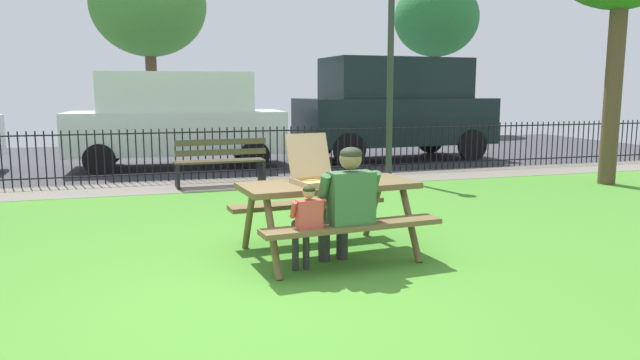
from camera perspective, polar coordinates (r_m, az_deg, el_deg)
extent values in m
cube|color=#45872A|center=(6.22, -8.38, -7.42)|extent=(28.00, 10.80, 0.02)
cube|color=slate|center=(10.79, -12.07, -0.58)|extent=(28.00, 1.40, 0.01)
cube|color=#38383D|center=(15.39, -13.54, 2.13)|extent=(28.00, 7.91, 0.01)
cube|color=brown|center=(6.05, 0.83, -0.52)|extent=(1.86, 0.92, 0.06)
cube|color=brown|center=(5.57, 3.24, -4.49)|extent=(1.82, 0.45, 0.05)
cube|color=brown|center=(6.65, -1.20, -2.29)|extent=(1.82, 0.45, 0.05)
cylinder|color=brown|center=(5.49, -4.62, -5.60)|extent=(0.11, 0.44, 0.74)
cylinder|color=brown|center=(6.27, -6.91, -3.83)|extent=(0.11, 0.44, 0.74)
cylinder|color=brown|center=(6.09, 8.78, -4.25)|extent=(0.11, 0.44, 0.74)
cylinder|color=brown|center=(6.79, 5.20, -2.81)|extent=(0.11, 0.44, 0.74)
cube|color=tan|center=(5.92, -0.12, -0.37)|extent=(0.53, 0.53, 0.01)
cube|color=silver|center=(5.92, -0.12, -0.30)|extent=(0.49, 0.49, 0.00)
cube|color=tan|center=(5.72, 0.88, -0.41)|extent=(0.46, 0.09, 0.04)
cube|color=tan|center=(6.12, -1.05, 0.19)|extent=(0.46, 0.09, 0.04)
cube|color=tan|center=(5.82, -2.11, -0.25)|extent=(0.09, 0.46, 0.04)
cube|color=tan|center=(6.02, 1.81, 0.05)|extent=(0.09, 0.46, 0.04)
cube|color=tan|center=(6.10, -1.12, 2.45)|extent=(0.48, 0.24, 0.44)
cylinder|color=tan|center=(5.92, -0.12, -0.25)|extent=(0.39, 0.39, 0.01)
cylinder|color=#F0D15C|center=(5.92, -0.12, -0.18)|extent=(0.36, 0.36, 0.00)
cylinder|color=#333333|center=(5.95, 0.40, -5.80)|extent=(0.12, 0.12, 0.44)
cylinder|color=#333333|center=(5.70, 1.21, -3.86)|extent=(0.19, 0.43, 0.15)
cylinder|color=#333333|center=(6.02, 2.16, -5.62)|extent=(0.12, 0.12, 0.44)
cylinder|color=#333333|center=(5.78, 3.04, -3.69)|extent=(0.19, 0.43, 0.15)
cube|color=#386638|center=(5.50, 3.04, -1.88)|extent=(0.44, 0.26, 0.52)
cylinder|color=#386638|center=(5.43, 0.34, -0.91)|extent=(0.11, 0.22, 0.31)
cylinder|color=#386638|center=(5.64, 5.22, -0.57)|extent=(0.11, 0.22, 0.31)
sphere|color=#8C6647|center=(5.47, 2.98, 2.07)|extent=(0.21, 0.21, 0.21)
ellipsoid|color=#2A3122|center=(5.45, 3.03, 2.58)|extent=(0.21, 0.20, 0.12)
cylinder|color=#323232|center=(5.64, -2.41, -6.61)|extent=(0.07, 0.07, 0.44)
cylinder|color=#323232|center=(5.48, -2.01, -4.53)|extent=(0.10, 0.24, 0.08)
cylinder|color=#323232|center=(5.68, -1.36, -6.50)|extent=(0.07, 0.07, 0.44)
cylinder|color=#323232|center=(5.52, -0.94, -4.43)|extent=(0.10, 0.24, 0.08)
cube|color=#CC4C3F|center=(5.37, -1.05, -3.43)|extent=(0.24, 0.14, 0.28)
cylinder|color=#CC4C3F|center=(5.33, -2.59, -2.89)|extent=(0.06, 0.12, 0.17)
cylinder|color=#CC4C3F|center=(5.43, 0.25, -2.67)|extent=(0.06, 0.12, 0.17)
sphere|color=tan|center=(5.34, -1.10, -1.22)|extent=(0.12, 0.12, 0.12)
ellipsoid|color=black|center=(5.33, -1.07, -0.94)|extent=(0.12, 0.11, 0.07)
cylinder|color=black|center=(11.38, -12.52, 4.54)|extent=(22.32, 0.03, 0.03)
cylinder|color=black|center=(11.46, -12.39, 0.72)|extent=(22.32, 0.03, 0.03)
cylinder|color=black|center=(11.63, -28.51, 1.70)|extent=(0.02, 0.02, 0.99)
cylinder|color=black|center=(11.60, -27.84, 1.74)|extent=(0.02, 0.02, 0.99)
cylinder|color=black|center=(11.58, -27.15, 1.77)|extent=(0.02, 0.02, 0.99)
cylinder|color=black|center=(11.55, -26.47, 1.81)|extent=(0.02, 0.02, 0.99)
cylinder|color=black|center=(11.53, -25.78, 1.84)|extent=(0.02, 0.02, 0.99)
cylinder|color=black|center=(11.51, -25.09, 1.87)|extent=(0.02, 0.02, 0.99)
cylinder|color=black|center=(11.49, -24.40, 1.91)|extent=(0.02, 0.02, 0.99)
cylinder|color=black|center=(11.47, -23.71, 1.94)|extent=(0.02, 0.02, 0.99)
cylinder|color=black|center=(11.45, -23.01, 1.98)|extent=(0.02, 0.02, 0.99)
cylinder|color=black|center=(11.44, -22.31, 2.01)|extent=(0.02, 0.02, 0.99)
cylinder|color=black|center=(11.43, -21.61, 2.04)|extent=(0.02, 0.02, 0.99)
cylinder|color=black|center=(11.42, -20.91, 2.08)|extent=(0.02, 0.02, 0.99)
cylinder|color=black|center=(11.41, -20.21, 2.11)|extent=(0.02, 0.02, 0.99)
cylinder|color=black|center=(11.40, -19.50, 2.14)|extent=(0.02, 0.02, 0.99)
cylinder|color=black|center=(11.39, -18.80, 2.17)|extent=(0.02, 0.02, 0.99)
cylinder|color=black|center=(11.39, -18.09, 2.21)|extent=(0.02, 0.02, 0.99)
cylinder|color=black|center=(11.39, -17.39, 2.24)|extent=(0.02, 0.02, 0.99)
cylinder|color=black|center=(11.38, -16.68, 2.27)|extent=(0.02, 0.02, 0.99)
cylinder|color=black|center=(11.39, -15.97, 2.30)|extent=(0.02, 0.02, 0.99)
cylinder|color=black|center=(11.39, -15.27, 2.33)|extent=(0.02, 0.02, 0.99)
cylinder|color=black|center=(11.39, -14.56, 2.36)|extent=(0.02, 0.02, 0.99)
cylinder|color=black|center=(11.40, -13.86, 2.39)|extent=(0.02, 0.02, 0.99)
cylinder|color=black|center=(11.41, -13.15, 2.42)|extent=(0.02, 0.02, 0.99)
cylinder|color=black|center=(11.42, -12.45, 2.45)|extent=(0.02, 0.02, 0.99)
cylinder|color=black|center=(11.43, -11.75, 2.48)|extent=(0.02, 0.02, 0.99)
cylinder|color=black|center=(11.44, -11.05, 2.51)|extent=(0.02, 0.02, 0.99)
cylinder|color=black|center=(11.45, -10.35, 2.54)|extent=(0.02, 0.02, 0.99)
cylinder|color=black|center=(11.47, -9.65, 2.56)|extent=(0.02, 0.02, 0.99)
cylinder|color=black|center=(11.49, -8.96, 2.59)|extent=(0.02, 0.02, 0.99)
cylinder|color=black|center=(11.51, -8.26, 2.62)|extent=(0.02, 0.02, 0.99)
cylinder|color=black|center=(11.53, -7.57, 2.64)|extent=(0.02, 0.02, 0.99)
cylinder|color=black|center=(11.55, -6.89, 2.67)|extent=(0.02, 0.02, 0.99)
cylinder|color=black|center=(11.58, -6.20, 2.69)|extent=(0.02, 0.02, 0.99)
cylinder|color=black|center=(11.60, -5.52, 2.72)|extent=(0.02, 0.02, 0.99)
cylinder|color=black|center=(11.63, -4.84, 2.74)|extent=(0.02, 0.02, 0.99)
cylinder|color=black|center=(11.66, -4.17, 2.77)|extent=(0.02, 0.02, 0.99)
cylinder|color=black|center=(11.69, -3.49, 2.79)|extent=(0.02, 0.02, 0.99)
cylinder|color=black|center=(11.73, -2.83, 2.81)|extent=(0.02, 0.02, 0.99)
cylinder|color=black|center=(11.76, -2.16, 2.83)|extent=(0.02, 0.02, 0.99)
cylinder|color=black|center=(11.80, -1.50, 2.86)|extent=(0.02, 0.02, 0.99)
cylinder|color=black|center=(11.83, -0.84, 2.88)|extent=(0.02, 0.02, 0.99)
cylinder|color=black|center=(11.87, -0.19, 2.90)|extent=(0.02, 0.02, 0.99)
cylinder|color=black|center=(11.91, 0.46, 2.92)|extent=(0.02, 0.02, 0.99)
cylinder|color=black|center=(11.96, 1.10, 2.94)|extent=(0.02, 0.02, 0.99)
cylinder|color=black|center=(12.00, 1.74, 2.96)|extent=(0.02, 0.02, 0.99)
cylinder|color=black|center=(12.05, 2.37, 2.97)|extent=(0.02, 0.02, 0.99)
cylinder|color=black|center=(12.09, 3.00, 2.99)|extent=(0.02, 0.02, 0.99)
cylinder|color=black|center=(12.14, 3.62, 3.01)|extent=(0.02, 0.02, 0.99)
cylinder|color=black|center=(12.19, 4.24, 3.03)|extent=(0.02, 0.02, 0.99)
cylinder|color=black|center=(12.24, 4.86, 3.04)|extent=(0.02, 0.02, 0.99)
cylinder|color=black|center=(12.29, 5.47, 3.06)|extent=(0.02, 0.02, 0.99)
cylinder|color=black|center=(12.35, 6.07, 3.07)|extent=(0.02, 0.02, 0.99)
cylinder|color=black|center=(12.40, 6.67, 3.09)|extent=(0.02, 0.02, 0.99)
cylinder|color=black|center=(12.46, 7.26, 3.10)|extent=(0.02, 0.02, 0.99)
cylinder|color=black|center=(12.52, 7.85, 3.12)|extent=(0.02, 0.02, 0.99)
cylinder|color=black|center=(12.57, 8.43, 3.13)|extent=(0.02, 0.02, 0.99)
cylinder|color=black|center=(12.63, 9.01, 3.15)|extent=(0.02, 0.02, 0.99)
cylinder|color=black|center=(12.70, 9.58, 3.16)|extent=(0.02, 0.02, 0.99)
cylinder|color=black|center=(12.76, 10.15, 3.17)|extent=(0.02, 0.02, 0.99)
cylinder|color=black|center=(12.82, 10.71, 3.18)|extent=(0.02, 0.02, 0.99)
cylinder|color=black|center=(12.89, 11.26, 3.19)|extent=(0.02, 0.02, 0.99)
cylinder|color=black|center=(12.95, 11.81, 3.20)|extent=(0.02, 0.02, 0.99)
cylinder|color=black|center=(13.02, 12.36, 3.22)|extent=(0.02, 0.02, 0.99)
cylinder|color=black|center=(13.09, 12.90, 3.23)|extent=(0.02, 0.02, 0.99)
cylinder|color=black|center=(13.16, 13.43, 3.24)|extent=(0.02, 0.02, 0.99)
cylinder|color=black|center=(13.23, 13.95, 3.25)|extent=(0.02, 0.02, 0.99)
cylinder|color=black|center=(13.30, 14.48, 3.25)|extent=(0.02, 0.02, 0.99)
cylinder|color=black|center=(13.38, 14.99, 3.26)|extent=(0.02, 0.02, 0.99)
cylinder|color=black|center=(13.45, 15.50, 3.27)|extent=(0.02, 0.02, 0.99)
cylinder|color=black|center=(13.53, 16.00, 3.28)|extent=(0.02, 0.02, 0.99)
cylinder|color=black|center=(13.60, 16.50, 3.29)|extent=(0.02, 0.02, 0.99)
cylinder|color=black|center=(13.68, 17.00, 3.30)|extent=(0.02, 0.02, 0.99)
cylinder|color=black|center=(13.76, 17.48, 3.30)|extent=(0.02, 0.02, 0.99)
cylinder|color=black|center=(13.84, 17.96, 3.31)|extent=(0.02, 0.02, 0.99)
cylinder|color=black|center=(13.92, 18.44, 3.32)|extent=(0.02, 0.02, 0.99)
cylinder|color=black|center=(14.00, 18.91, 3.32)|extent=(0.02, 0.02, 0.99)
cylinder|color=black|center=(14.08, 19.38, 3.33)|extent=(0.02, 0.02, 0.99)
cylinder|color=black|center=(14.16, 19.84, 3.33)|extent=(0.02, 0.02, 0.99)
cylinder|color=black|center=(14.25, 20.29, 3.34)|extent=(0.02, 0.02, 0.99)
cylinder|color=black|center=(14.33, 20.74, 3.34)|extent=(0.02, 0.02, 0.99)
cylinder|color=black|center=(14.42, 21.18, 3.35)|extent=(0.02, 0.02, 0.99)
cylinder|color=black|center=(14.51, 21.62, 3.35)|extent=(0.02, 0.02, 0.99)
cylinder|color=black|center=(14.59, 22.06, 3.36)|extent=(0.02, 0.02, 0.99)
cylinder|color=black|center=(14.68, 22.48, 3.36)|extent=(0.02, 0.02, 0.99)
cylinder|color=black|center=(14.77, 22.91, 3.37)|extent=(0.02, 0.02, 0.99)
cylinder|color=black|center=(14.86, 23.32, 3.37)|extent=(0.02, 0.02, 0.99)
cylinder|color=black|center=(14.95, 23.74, 3.37)|extent=(0.02, 0.02, 0.99)
cylinder|color=black|center=(15.04, 24.15, 3.38)|extent=(0.02, 0.02, 0.99)
cylinder|color=black|center=(15.13, 24.55, 3.38)|extent=(0.02, 0.02, 0.99)
cylinder|color=black|center=(15.23, 24.95, 3.38)|extent=(0.02, 0.02, 0.99)
cylinder|color=black|center=(15.32, 25.34, 3.38)|extent=(0.02, 0.02, 0.99)
cylinder|color=black|center=(15.41, 25.73, 3.39)|extent=(0.02, 0.02, 0.99)
cylinder|color=black|center=(15.51, 26.11, 3.39)|extent=(0.02, 0.02, 0.99)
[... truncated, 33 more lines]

